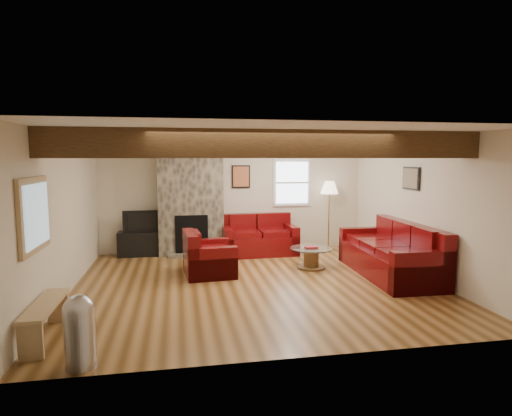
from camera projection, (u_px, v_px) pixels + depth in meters
The scene contains 18 objects.
room at pixel (256, 211), 7.11m from camera, with size 8.00×8.00×8.00m.
oak_beam at pixel (273, 144), 5.77m from camera, with size 6.00×0.36×0.38m, color black.
chimney_breast at pixel (191, 199), 9.37m from camera, with size 1.40×0.67×2.50m.
back_window at pixel (292, 183), 9.97m from camera, with size 0.90×0.08×1.10m, color white, non-canonical shape.
hatch_window at pixel (35, 215), 5.09m from camera, with size 0.08×1.00×0.90m, color tan, non-canonical shape.
ceiling_dome at pixel (294, 141), 8.01m from camera, with size 0.40×0.40×0.18m, color white, non-canonical shape.
artwork_back at pixel (241, 177), 9.73m from camera, with size 0.42×0.06×0.52m, color black, non-canonical shape.
artwork_right at pixel (411, 178), 7.88m from camera, with size 0.06×0.55×0.42m, color black, non-canonical shape.
sofa_three at pixel (389, 249), 7.75m from camera, with size 2.46×1.03×0.95m, color #410804, non-canonical shape.
loveseat at pixel (259, 235), 9.47m from camera, with size 1.63×0.94×0.87m, color #410804, non-canonical shape.
armchair_red at pixel (209, 253), 7.79m from camera, with size 0.99×0.87×0.80m, color #410804, non-canonical shape.
coffee_table at pixel (311, 258), 8.26m from camera, with size 0.82×0.82×0.43m.
tv_cabinet at pixel (143, 243), 9.33m from camera, with size 1.06×0.43×0.53m, color black.
television at pixel (143, 221), 9.28m from camera, with size 0.82×0.11×0.47m, color black.
floor_lamp at pixel (329, 191), 9.84m from camera, with size 0.41×0.41×1.59m.
pine_bench at pixel (46, 321), 5.01m from camera, with size 0.27×1.16×0.44m, color tan, non-canonical shape.
pedal_bin at pixel (80, 331), 4.31m from camera, with size 0.31×0.31×0.76m, color #B4B4BA, non-canonical shape.
coal_bucket at pixel (220, 249), 9.20m from camera, with size 0.35×0.35×0.33m, color gray, non-canonical shape.
Camera 1 is at (-1.27, -6.94, 2.12)m, focal length 30.00 mm.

